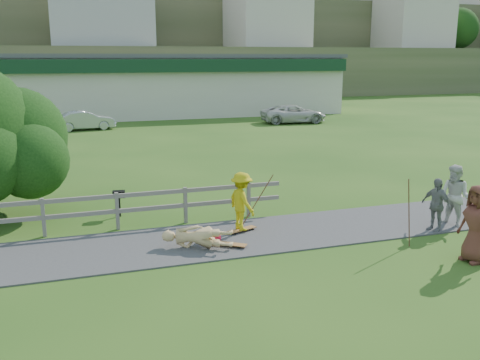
{
  "coord_description": "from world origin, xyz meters",
  "views": [
    {
      "loc": [
        -3.31,
        -11.8,
        4.88
      ],
      "look_at": [
        1.29,
        2.0,
        1.52
      ],
      "focal_mm": 40.0,
      "sensor_mm": 36.0,
      "label": 1
    }
  ],
  "objects_px": {
    "car_silver": "(85,120)",
    "car_white": "(294,114)",
    "spectator_b": "(436,205)",
    "spectator_c": "(477,224)",
    "skater_rider": "(242,205)",
    "skater_fallen": "(197,237)",
    "spectator_a": "(455,197)",
    "bbq": "(119,204)"
  },
  "relations": [
    {
      "from": "car_silver",
      "to": "car_white",
      "type": "distance_m",
      "value": 15.15
    },
    {
      "from": "spectator_b",
      "to": "car_white",
      "type": "distance_m",
      "value": 25.74
    },
    {
      "from": "skater_fallen",
      "to": "bbq",
      "type": "xyz_separation_m",
      "value": [
        -1.59,
        3.64,
        0.08
      ]
    },
    {
      "from": "spectator_b",
      "to": "car_silver",
      "type": "distance_m",
      "value": 27.05
    },
    {
      "from": "skater_rider",
      "to": "spectator_a",
      "type": "xyz_separation_m",
      "value": [
        6.03,
        -1.45,
        0.1
      ]
    },
    {
      "from": "car_white",
      "to": "bbq",
      "type": "bearing_deg",
      "value": 148.09
    },
    {
      "from": "skater_rider",
      "to": "car_silver",
      "type": "relative_size",
      "value": 0.42
    },
    {
      "from": "car_silver",
      "to": "car_white",
      "type": "xyz_separation_m",
      "value": [
        15.13,
        -0.83,
        0.03
      ]
    },
    {
      "from": "spectator_a",
      "to": "car_white",
      "type": "bearing_deg",
      "value": 147.68
    },
    {
      "from": "skater_rider",
      "to": "car_white",
      "type": "distance_m",
      "value": 26.18
    },
    {
      "from": "car_white",
      "to": "car_silver",
      "type": "bearing_deg",
      "value": 91.2
    },
    {
      "from": "bbq",
      "to": "car_white",
      "type": "bearing_deg",
      "value": 61.34
    },
    {
      "from": "car_silver",
      "to": "spectator_b",
      "type": "bearing_deg",
      "value": -168.84
    },
    {
      "from": "spectator_b",
      "to": "car_silver",
      "type": "xyz_separation_m",
      "value": [
        -8.45,
        25.69,
        -0.13
      ]
    },
    {
      "from": "car_silver",
      "to": "car_white",
      "type": "relative_size",
      "value": 0.81
    },
    {
      "from": "skater_rider",
      "to": "bbq",
      "type": "height_order",
      "value": "skater_rider"
    },
    {
      "from": "spectator_c",
      "to": "car_white",
      "type": "relative_size",
      "value": 0.39
    },
    {
      "from": "skater_rider",
      "to": "spectator_c",
      "type": "xyz_separation_m",
      "value": [
        4.67,
        -3.84,
        0.13
      ]
    },
    {
      "from": "spectator_c",
      "to": "car_white",
      "type": "bearing_deg",
      "value": 162.25
    },
    {
      "from": "bbq",
      "to": "spectator_c",
      "type": "bearing_deg",
      "value": -32.49
    },
    {
      "from": "car_silver",
      "to": "bbq",
      "type": "height_order",
      "value": "car_silver"
    },
    {
      "from": "skater_fallen",
      "to": "car_silver",
      "type": "height_order",
      "value": "car_silver"
    },
    {
      "from": "spectator_a",
      "to": "car_silver",
      "type": "distance_m",
      "value": 27.16
    },
    {
      "from": "car_white",
      "to": "spectator_b",
      "type": "bearing_deg",
      "value": 169.32
    },
    {
      "from": "spectator_a",
      "to": "car_white",
      "type": "distance_m",
      "value": 25.43
    },
    {
      "from": "spectator_b",
      "to": "skater_fallen",
      "type": "bearing_deg",
      "value": -113.52
    },
    {
      "from": "skater_rider",
      "to": "car_white",
      "type": "bearing_deg",
      "value": -41.5
    },
    {
      "from": "spectator_c",
      "to": "spectator_b",
      "type": "bearing_deg",
      "value": 161.89
    },
    {
      "from": "skater_fallen",
      "to": "spectator_b",
      "type": "relative_size",
      "value": 1.18
    },
    {
      "from": "skater_fallen",
      "to": "bbq",
      "type": "height_order",
      "value": "bbq"
    },
    {
      "from": "spectator_a",
      "to": "spectator_c",
      "type": "relative_size",
      "value": 0.96
    },
    {
      "from": "car_silver",
      "to": "car_white",
      "type": "height_order",
      "value": "car_white"
    },
    {
      "from": "spectator_b",
      "to": "spectator_c",
      "type": "bearing_deg",
      "value": -33.41
    },
    {
      "from": "spectator_b",
      "to": "car_silver",
      "type": "relative_size",
      "value": 0.39
    },
    {
      "from": "spectator_a",
      "to": "car_silver",
      "type": "height_order",
      "value": "spectator_a"
    },
    {
      "from": "spectator_c",
      "to": "car_silver",
      "type": "height_order",
      "value": "spectator_c"
    },
    {
      "from": "spectator_b",
      "to": "spectator_c",
      "type": "height_order",
      "value": "spectator_c"
    },
    {
      "from": "skater_fallen",
      "to": "spectator_c",
      "type": "xyz_separation_m",
      "value": [
        6.19,
        -2.92,
        0.63
      ]
    },
    {
      "from": "skater_fallen",
      "to": "car_white",
      "type": "xyz_separation_m",
      "value": [
        13.49,
        24.2,
        0.35
      ]
    },
    {
      "from": "skater_rider",
      "to": "spectator_a",
      "type": "relative_size",
      "value": 0.9
    },
    {
      "from": "spectator_c",
      "to": "car_silver",
      "type": "relative_size",
      "value": 0.49
    },
    {
      "from": "car_white",
      "to": "bbq",
      "type": "height_order",
      "value": "car_white"
    }
  ]
}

